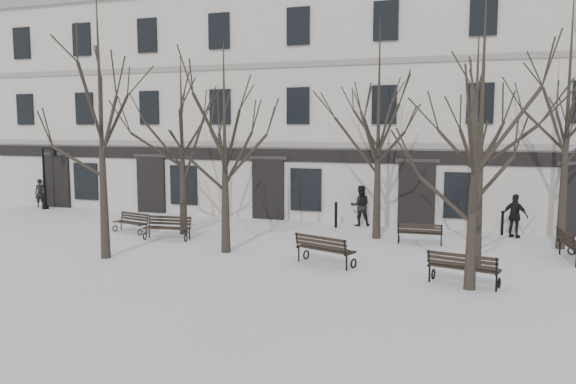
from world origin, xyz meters
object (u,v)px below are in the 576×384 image
at_px(tree_1, 224,123).
at_px(bench_2, 463,267).
at_px(bench_5, 572,245).
at_px(lamp_post, 47,173).
at_px(tree_0, 100,95).
at_px(tree_2, 483,93).
at_px(bench_0, 168,227).
at_px(bench_4, 420,233).
at_px(tree_3, 475,134).
at_px(bench_3, 131,222).
at_px(bench_1, 324,249).

xyz_separation_m(tree_1, bench_2, (8.09, -1.68, -4.04)).
bearing_deg(bench_5, lamp_post, 73.47).
distance_m(tree_0, tree_2, 12.16).
bearing_deg(bench_0, bench_5, -1.00).
relative_size(tree_1, bench_5, 3.54).
height_order(bench_0, lamp_post, lamp_post).
distance_m(bench_0, bench_5, 14.60).
bearing_deg(bench_4, tree_3, 104.99).
distance_m(bench_3, bench_5, 16.79).
distance_m(tree_0, bench_4, 12.43).
xyz_separation_m(tree_3, bench_3, (-13.66, 4.09, -3.78)).
height_order(tree_0, tree_3, tree_0).
relative_size(tree_2, bench_0, 4.61).
xyz_separation_m(tree_3, lamp_post, (-21.88, 8.40, -2.24)).
relative_size(bench_0, bench_1, 0.90).
height_order(tree_0, bench_1, tree_0).
bearing_deg(bench_3, bench_0, -5.32).
distance_m(tree_1, tree_2, 8.46).
relative_size(tree_3, bench_3, 3.92).
height_order(tree_2, bench_1, tree_2).
relative_size(bench_2, lamp_post, 0.59).
xyz_separation_m(tree_0, bench_2, (11.57, 0.42, -4.93)).
xyz_separation_m(tree_3, bench_5, (3.13, 4.55, -3.68)).
bearing_deg(bench_3, bench_5, 16.08).
height_order(tree_2, bench_0, tree_2).
distance_m(bench_2, lamp_post, 23.21).
xyz_separation_m(tree_1, bench_0, (-3.15, 1.32, -4.07)).
distance_m(bench_0, lamp_post, 11.74).
distance_m(bench_4, lamp_post, 20.21).
bearing_deg(bench_0, tree_1, -28.66).
bearing_deg(tree_2, bench_1, -166.64).
bearing_deg(bench_5, tree_0, 99.73).
height_order(tree_2, lamp_post, tree_2).
bearing_deg(tree_2, bench_2, -98.54).
xyz_separation_m(tree_2, bench_2, (-0.32, -2.11, -4.89)).
relative_size(bench_4, lamp_post, 0.49).
xyz_separation_m(tree_0, bench_1, (7.28, 1.44, -4.91)).
distance_m(tree_2, tree_3, 2.67).
relative_size(bench_2, bench_5, 0.98).
bearing_deg(bench_3, tree_0, -51.31).
height_order(bench_2, bench_5, bench_5).
height_order(tree_0, tree_2, tree_0).
height_order(tree_1, tree_3, tree_1).
distance_m(bench_1, bench_4, 5.00).
height_order(tree_0, bench_3, tree_0).
xyz_separation_m(bench_2, bench_4, (-1.74, 5.31, -0.07)).
bearing_deg(lamp_post, tree_1, -25.32).
bearing_deg(bench_5, tree_3, 137.73).
relative_size(tree_1, bench_2, 3.61).
height_order(bench_1, bench_5, bench_5).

